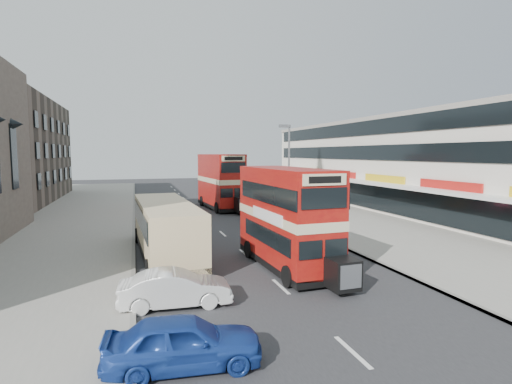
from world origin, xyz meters
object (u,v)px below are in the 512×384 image
object	(u,v)px
bus_main	(287,218)
car_right_b	(273,212)
bus_second	(221,181)
car_right_c	(234,196)
car_right_a	(274,217)
coach	(166,227)
car_left_near	(183,342)
pedestrian_far	(275,194)
street_lamp	(288,165)
cyclist	(254,209)
car_left_front	(175,289)
pedestrian_near	(322,214)

from	to	relation	value
bus_main	car_right_b	size ratio (longest dim) A/B	1.86
bus_second	car_right_c	distance (m)	7.01
car_right_a	coach	bearing A→B (deg)	-57.57
car_right_a	car_left_near	bearing A→B (deg)	-32.55
coach	pedestrian_far	distance (m)	24.44
bus_second	car_right_a	world-z (taller)	bus_second
bus_main	car_right_a	world-z (taller)	bus_main
street_lamp	coach	world-z (taller)	street_lamp
bus_second	cyclist	world-z (taller)	bus_second
coach	car_left_front	world-z (taller)	coach
bus_main	car_left_near	xyz separation A→B (m)	(-6.06, -8.12, -1.83)
coach	pedestrian_near	size ratio (longest dim) A/B	5.78
pedestrian_near	street_lamp	bearing A→B (deg)	-85.55
car_right_a	bus_second	bearing A→B (deg)	-176.21
coach	car_left_front	bearing A→B (deg)	-94.68
car_left_near	cyclist	world-z (taller)	cyclist
car_left_front	car_right_c	distance (m)	33.49
bus_second	car_left_near	world-z (taller)	bus_second
coach	car_right_b	world-z (taller)	coach
coach	car_left_front	size ratio (longest dim) A/B	2.59
car_right_a	car_right_b	distance (m)	3.06
car_left_front	car_left_near	bearing A→B (deg)	-179.67
car_right_b	pedestrian_far	size ratio (longest dim) A/B	2.40
coach	car_left_near	world-z (taller)	coach
car_right_a	cyclist	xyz separation A→B (m)	(-0.21, 4.89, 0.00)
car_left_front	coach	bearing A→B (deg)	1.51
car_left_front	car_right_a	distance (m)	17.62
bus_main	pedestrian_far	size ratio (longest dim) A/B	4.47
street_lamp	car_left_front	world-z (taller)	street_lamp
coach	cyclist	distance (m)	15.06
pedestrian_near	bus_main	bearing A→B (deg)	42.54
bus_main	pedestrian_far	world-z (taller)	bus_main
pedestrian_far	bus_second	bearing A→B (deg)	166.59
bus_second	coach	world-z (taller)	bus_second
pedestrian_near	pedestrian_far	size ratio (longest dim) A/B	0.94
car_left_near	car_right_c	world-z (taller)	car_left_near
coach	cyclist	world-z (taller)	coach
car_right_b	car_right_c	size ratio (longest dim) A/B	1.37
coach	car_left_near	xyz separation A→B (m)	(-0.44, -12.19, -0.95)
street_lamp	car_right_c	world-z (taller)	street_lamp
car_right_a	car_right_c	bearing A→B (deg)	170.50
car_right_b	car_right_c	distance (m)	14.00
street_lamp	pedestrian_far	size ratio (longest dim) A/B	4.11
coach	car_right_a	world-z (taller)	coach
coach	car_right_a	xyz separation A→B (m)	(8.98, 7.33, -0.94)
car_left_front	car_right_b	bearing A→B (deg)	-26.16
coach	car_right_b	distance (m)	14.26
car_right_c	car_right_a	bearing A→B (deg)	-9.02
car_left_near	bus_second	bearing A→B (deg)	-8.72
car_left_front	car_right_c	xyz separation A→B (m)	(9.99, 31.96, -0.09)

